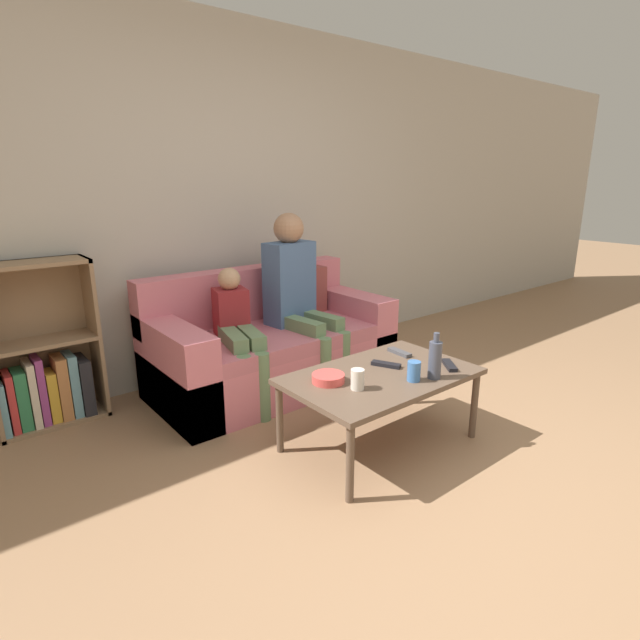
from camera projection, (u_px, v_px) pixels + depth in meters
ground_plane at (478, 512)px, 2.30m from camera, size 22.00×22.00×0.00m
wall_back at (217, 203)px, 3.73m from camera, size 12.00×0.06×2.60m
couch at (271, 347)px, 3.65m from camera, size 1.71×0.85×0.84m
bookshelf at (44, 365)px, 3.07m from camera, size 0.61×0.28×1.02m
coffee_table at (381, 380)px, 2.79m from camera, size 1.06×0.66×0.44m
person_adult at (296, 288)px, 3.59m from camera, size 0.38×0.63×1.25m
person_child at (238, 331)px, 3.27m from camera, size 0.34×0.63×0.91m
cup_near at (358, 379)px, 2.56m from camera, size 0.07×0.07×0.11m
cup_far at (414, 371)px, 2.66m from camera, size 0.07×0.07×0.11m
tv_remote_0 at (399, 352)px, 3.08m from camera, size 0.06×0.17×0.02m
tv_remote_1 at (386, 364)px, 2.88m from camera, size 0.12×0.17×0.02m
tv_remote_2 at (449, 365)px, 2.87m from camera, size 0.14×0.16×0.02m
snack_bowl at (328, 378)px, 2.65m from camera, size 0.18×0.18×0.05m
bottle at (435, 359)px, 2.68m from camera, size 0.07×0.07×0.26m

